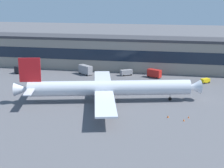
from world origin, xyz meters
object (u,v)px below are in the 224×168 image
at_px(airliner, 107,88).
at_px(traffic_cone_3, 189,117).
at_px(crew_van, 127,72).
at_px(stair_truck, 155,73).
at_px(fuel_truck, 23,68).
at_px(follow_me_car, 101,75).
at_px(baggage_tug, 205,80).
at_px(traffic_cone_2, 168,116).
at_px(catering_truck, 86,70).
at_px(traffic_cone_0, 96,110).
at_px(traffic_cone_1, 184,120).

height_order(airliner, traffic_cone_3, airliner).
height_order(crew_van, stair_truck, stair_truck).
distance_m(airliner, fuel_truck, 58.90).
xyz_separation_m(crew_van, traffic_cone_3, (26.12, -49.55, -1.17)).
bearing_deg(traffic_cone_3, fuel_truck, 147.97).
height_order(follow_me_car, baggage_tug, same).
relative_size(fuel_truck, traffic_cone_2, 12.64).
bearing_deg(crew_van, fuel_truck, -176.00).
height_order(catering_truck, crew_van, catering_truck).
bearing_deg(catering_truck, traffic_cone_0, -70.65).
bearing_deg(follow_me_car, catering_truck, 155.54).
xyz_separation_m(airliner, crew_van, (0.64, 38.60, -3.17)).
height_order(crew_van, traffic_cone_3, crew_van).
height_order(catering_truck, traffic_cone_1, catering_truck).
bearing_deg(crew_van, baggage_tug, -11.83).
bearing_deg(traffic_cone_2, baggage_tug, 73.09).
xyz_separation_m(baggage_tug, traffic_cone_0, (-35.16, -41.80, -0.79)).
bearing_deg(airliner, traffic_cone_2, -29.24).
bearing_deg(crew_van, traffic_cone_3, -62.20).
bearing_deg(catering_truck, stair_truck, 0.32).
height_order(fuel_truck, traffic_cone_1, fuel_truck).
relative_size(airliner, traffic_cone_3, 107.00).
xyz_separation_m(follow_me_car, crew_van, (10.54, 5.39, 0.37)).
xyz_separation_m(crew_van, baggage_tug, (33.37, -6.99, -0.37)).
distance_m(catering_truck, traffic_cone_0, 49.77).
xyz_separation_m(catering_truck, traffic_cone_1, (43.04, -50.46, -1.98)).
bearing_deg(stair_truck, crew_van, 172.26).
bearing_deg(traffic_cone_0, traffic_cone_3, -1.57).
bearing_deg(catering_truck, follow_me_car, -24.46).
height_order(baggage_tug, stair_truck, stair_truck).
bearing_deg(traffic_cone_1, traffic_cone_3, 63.95).
xyz_separation_m(traffic_cone_1, traffic_cone_2, (-4.55, 2.06, 0.04)).
relative_size(catering_truck, traffic_cone_2, 10.44).
relative_size(airliner, fuel_truck, 6.97).
xyz_separation_m(catering_truck, fuel_truck, (-29.47, -1.47, -0.41)).
bearing_deg(baggage_tug, crew_van, 168.17).
bearing_deg(crew_van, catering_truck, -174.16).
xyz_separation_m(follow_me_car, baggage_tug, (43.91, -1.60, -0.00)).
distance_m(airliner, traffic_cone_0, 11.13).
distance_m(baggage_tug, traffic_cone_1, 46.16).
relative_size(airliner, traffic_cone_0, 103.00).
bearing_deg(fuel_truck, catering_truck, 2.86).
distance_m(crew_van, traffic_cone_1, 57.91).
bearing_deg(fuel_truck, traffic_cone_2, -34.63).
bearing_deg(catering_truck, traffic_cone_1, -49.54).
relative_size(baggage_tug, stair_truck, 0.63).
bearing_deg(baggage_tug, traffic_cone_2, -106.91).
bearing_deg(airliner, traffic_cone_0, -96.46).
xyz_separation_m(baggage_tug, traffic_cone_1, (-8.60, -45.34, -0.77)).
height_order(follow_me_car, traffic_cone_1, follow_me_car).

